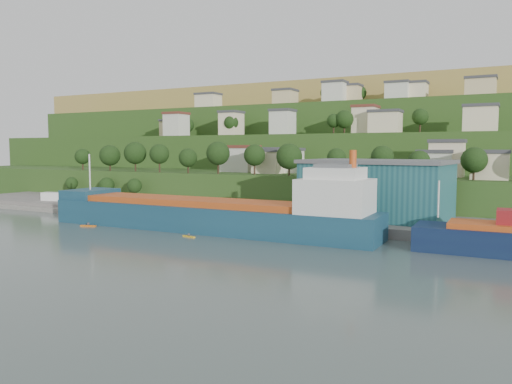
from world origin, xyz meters
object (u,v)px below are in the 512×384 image
Objects in this scene: cargo_ship_near at (215,217)px; warehouse at (376,189)px; kayak_orange at (88,225)px; caravan at (54,198)px.

cargo_ship_near reaches higher than warehouse.
kayak_orange is (-28.35, -7.68, -2.79)m from cargo_ship_near.
kayak_orange is at bearing -165.26° from cargo_ship_near.
cargo_ship_near reaches higher than caravan.
caravan is at bearing -170.38° from warehouse.
warehouse is 64.33m from kayak_orange.
kayak_orange is at bearing -42.38° from caravan.
cargo_ship_near is at bearing -4.88° from kayak_orange.
cargo_ship_near reaches higher than kayak_orange.
warehouse is 4.74× the size of caravan.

